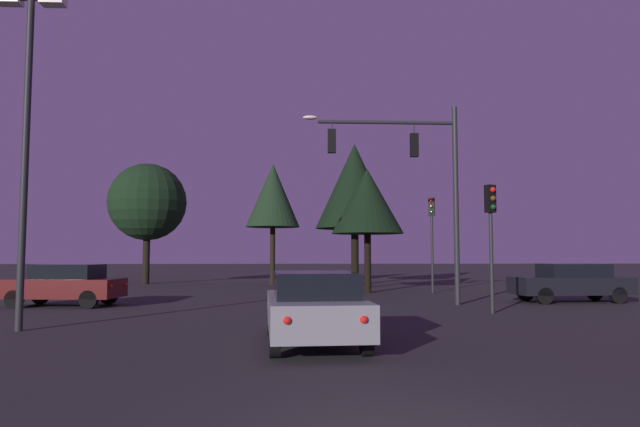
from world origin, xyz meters
TOP-DOWN VIEW (x-y plane):
  - ground_plane at (0.00, 24.50)m, footprint 168.00×168.00m
  - traffic_signal_mast_arm at (3.38, 15.36)m, footprint 5.93×0.39m
  - traffic_light_corner_left at (5.62, 21.93)m, footprint 0.37×0.39m
  - traffic_light_corner_right at (5.17, 12.25)m, footprint 0.36×0.39m
  - car_nearside_lane at (-0.76, 6.33)m, footprint 2.16×4.61m
  - car_crossing_left at (9.77, 16.29)m, footprint 4.71×2.03m
  - car_crossing_right at (-9.54, 15.41)m, footprint 4.22×2.23m
  - parking_lot_lamp_post at (-7.97, 8.73)m, footprint 1.70×0.36m
  - tree_behind_sign at (2.59, 29.46)m, footprint 4.93×4.93m
  - tree_left_far at (-2.54, 29.28)m, footprint 3.35×3.35m
  - tree_center_horizon at (-10.69, 30.97)m, footprint 4.97×4.97m
  - tree_right_cluster at (2.45, 22.19)m, footprint 3.58×3.58m

SIDE VIEW (x-z plane):
  - ground_plane at x=0.00m, z-range 0.00..0.00m
  - car_crossing_right at x=-9.54m, z-range 0.04..1.56m
  - car_crossing_left at x=9.77m, z-range 0.04..1.56m
  - car_nearside_lane at x=-0.76m, z-range 0.04..1.56m
  - traffic_light_corner_right at x=5.17m, z-range 0.87..5.01m
  - traffic_light_corner_left at x=5.62m, z-range 0.96..5.67m
  - tree_right_cluster at x=2.45m, z-range 1.43..7.62m
  - traffic_signal_mast_arm at x=3.38m, z-range 1.33..8.87m
  - tree_center_horizon at x=-10.69m, z-range 1.37..9.13m
  - parking_lot_lamp_post at x=-7.97m, z-range 1.09..9.59m
  - tree_left_far at x=-2.54m, z-range 1.76..9.30m
  - tree_behind_sign at x=2.59m, z-range 1.73..10.61m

